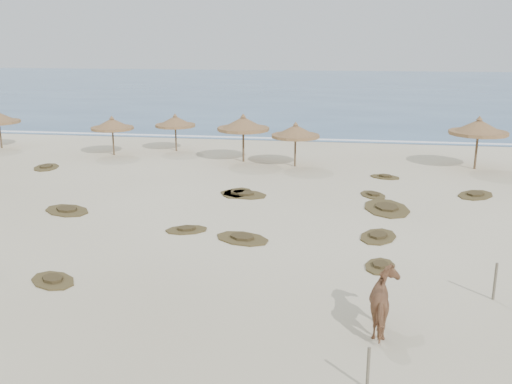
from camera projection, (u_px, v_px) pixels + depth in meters
The scene contains 24 objects.
ground at pixel (167, 260), 20.34m from camera, with size 160.00×160.00×0.00m, color beige.
ocean at pixel (307, 87), 91.90m from camera, with size 200.00×100.00×0.01m, color #284E78.
foam_line at pixel (266, 138), 45.14m from camera, with size 70.00×0.60×0.01m, color white.
palapa_1 at pixel (112, 125), 38.20m from camera, with size 3.74×3.74×2.67m.
palapa_2 at pixel (175, 122), 39.60m from camera, with size 3.38×3.38×2.63m.
palapa_3 at pixel (243, 124), 36.01m from camera, with size 4.36×4.36×3.09m.
palapa_4 at pixel (295, 132), 34.71m from camera, with size 3.67×3.67×2.78m.
palapa_5 at pixel (479, 128), 33.95m from camera, with size 3.67×3.67×3.22m.
horse at pixel (386, 303), 15.24m from camera, with size 0.88×1.93×1.63m, color #8E6240.
fence_post_near at pixel (368, 368), 12.74m from camera, with size 0.08×0.08×1.04m, color #6A6250.
fence_post_far at pixel (495, 281), 17.14m from camera, with size 0.09×0.09×1.18m, color #6A6250.
scrub_1 at pixel (67, 210), 26.11m from camera, with size 2.94×2.62×0.16m.
scrub_2 at pixel (186, 229), 23.47m from camera, with size 2.03×1.67×0.16m.
scrub_3 at pixel (243, 194), 28.82m from camera, with size 2.92×2.35×0.16m.
scrub_4 at pixel (378, 236), 22.66m from camera, with size 1.95×2.41×0.16m.
scrub_5 at pixel (475, 195), 28.68m from camera, with size 2.59×2.75×0.16m.
scrub_6 at pixel (46, 167), 34.83m from camera, with size 2.04×2.56×0.16m.
scrub_7 at pixel (373, 195), 28.68m from camera, with size 1.71×2.03×0.16m.
scrub_9 at pixel (242, 238), 22.45m from camera, with size 2.67×2.25×0.16m.
scrub_10 at pixel (385, 177), 32.42m from camera, with size 2.01×1.67×0.16m.
scrub_11 at pixel (53, 280), 18.55m from camera, with size 2.18×2.01×0.16m.
scrub_12 at pixel (380, 266), 19.71m from camera, with size 1.30×1.74×0.16m.
scrub_13 at pixel (238, 193), 29.05m from camera, with size 1.69×2.31×0.16m.
scrub_14 at pixel (387, 208), 26.44m from camera, with size 2.51×3.42×0.16m.
Camera 1 is at (6.05, -18.29, 7.66)m, focal length 40.00 mm.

